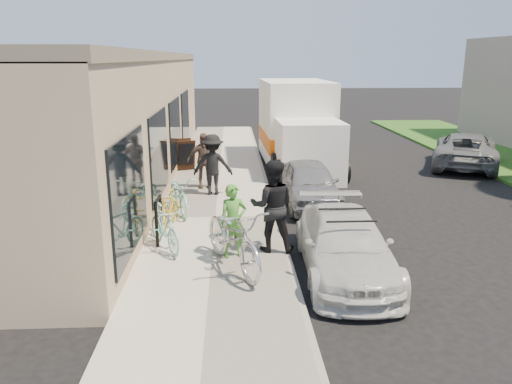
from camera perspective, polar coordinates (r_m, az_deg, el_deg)
name	(u,v)px	position (r m, az deg, el deg)	size (l,w,h in m)	color
ground	(312,269)	(10.04, 6.47, -8.78)	(120.00, 120.00, 0.00)	black
sidewalk	(215,220)	(12.70, -4.66, -3.19)	(3.00, 34.00, 0.15)	#B8B4A6
curb	(276,219)	(12.75, 2.33, -3.13)	(0.12, 34.00, 0.13)	gray
storefront	(122,117)	(17.54, -15.09, 8.30)	(3.60, 20.00, 4.22)	tan
bike_rack	(159,215)	(11.02, -11.08, -2.62)	(0.08, 0.71, 0.99)	black
sandwich_board	(185,155)	(18.00, -8.15, 4.26)	(0.85, 0.85, 1.09)	black
sedan_white	(345,245)	(9.76, 10.10, -5.94)	(1.80, 4.09, 1.21)	silver
sedan_silver	(309,183)	(14.13, 6.08, 1.00)	(1.48, 3.67, 1.25)	gray
moving_truck	(297,129)	(19.30, 4.74, 7.22)	(2.63, 6.56, 3.19)	white
far_car_gray	(465,150)	(20.65, 22.82, 4.47)	(2.18, 4.72, 1.31)	slate
tandem_bike	(233,237)	(9.45, -2.60, -5.18)	(0.83, 2.38, 1.25)	silver
woman_rider	(233,221)	(9.97, -2.61, -3.35)	(0.55, 0.36, 1.50)	#468F2F
man_standing	(272,206)	(10.25, 1.88, -1.60)	(0.93, 0.73, 1.91)	black
cruiser_bike_a	(164,228)	(10.59, -10.42, -4.06)	(0.44, 1.57, 0.94)	#94DDC5
cruiser_bike_b	(179,194)	(13.04, -8.78, -0.22)	(0.65, 1.88, 0.99)	#94DDC5
cruiser_bike_c	(168,210)	(11.92, -9.97, -1.99)	(0.42, 1.47, 0.88)	gold
bystander_a	(213,165)	(14.61, -4.96, 3.15)	(1.14, 0.66, 1.77)	black
bystander_b	(204,160)	(15.40, -6.02, 3.61)	(1.00, 0.42, 1.70)	brown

